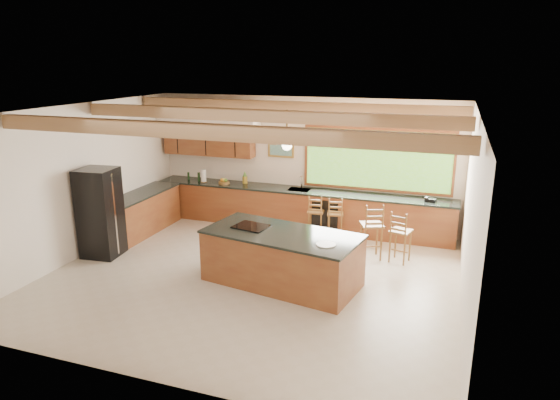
% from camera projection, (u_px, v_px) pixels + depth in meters
% --- Properties ---
extents(ground, '(7.20, 7.20, 0.00)m').
position_uv_depth(ground, '(252.00, 276.00, 9.09)').
color(ground, '#BEB19D').
rests_on(ground, ground).
extents(room_shell, '(7.27, 6.54, 3.02)m').
position_uv_depth(room_shell, '(255.00, 150.00, 9.13)').
color(room_shell, beige).
rests_on(room_shell, ground).
extents(counter_run, '(7.12, 3.10, 1.23)m').
position_uv_depth(counter_run, '(260.00, 210.00, 11.51)').
color(counter_run, brown).
rests_on(counter_run, ground).
extents(island, '(2.86, 1.71, 0.96)m').
position_uv_depth(island, '(282.00, 258.00, 8.72)').
color(island, brown).
rests_on(island, ground).
extents(refrigerator, '(0.76, 0.74, 1.78)m').
position_uv_depth(refrigerator, '(100.00, 213.00, 9.85)').
color(refrigerator, black).
rests_on(refrigerator, ground).
extents(bar_stool_a, '(0.40, 0.40, 0.96)m').
position_uv_depth(bar_stool_a, '(335.00, 215.00, 10.81)').
color(bar_stool_a, brown).
rests_on(bar_stool_a, ground).
extents(bar_stool_b, '(0.39, 0.39, 0.96)m').
position_uv_depth(bar_stool_b, '(315.00, 212.00, 10.94)').
color(bar_stool_b, brown).
rests_on(bar_stool_b, ground).
extents(bar_stool_c, '(0.54, 0.54, 1.15)m').
position_uv_depth(bar_stool_c, '(371.00, 226.00, 9.70)').
color(bar_stool_c, brown).
rests_on(bar_stool_c, ground).
extents(bar_stool_d, '(0.45, 0.45, 1.04)m').
position_uv_depth(bar_stool_d, '(401.00, 233.00, 9.55)').
color(bar_stool_d, brown).
rests_on(bar_stool_d, ground).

